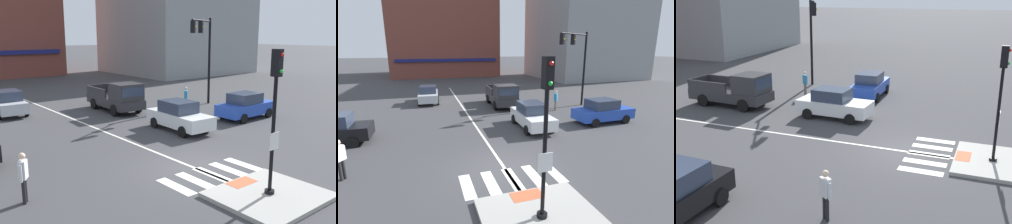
# 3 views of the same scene
# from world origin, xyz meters

# --- Properties ---
(ground_plane) EXTENTS (300.00, 300.00, 0.00)m
(ground_plane) POSITION_xyz_m (0.00, 0.00, 0.00)
(ground_plane) COLOR #3D3D3F
(traffic_island) EXTENTS (3.55, 3.03, 0.15)m
(traffic_island) POSITION_xyz_m (0.00, -3.48, 0.07)
(traffic_island) COLOR #A3A099
(traffic_island) RESTS_ON ground
(tactile_pad_front) EXTENTS (1.10, 0.60, 0.01)m
(tactile_pad_front) POSITION_xyz_m (0.00, -2.32, 0.15)
(tactile_pad_front) COLOR #DB5B38
(tactile_pad_front) RESTS_ON traffic_island
(signal_pole) EXTENTS (0.44, 0.38, 4.68)m
(signal_pole) POSITION_xyz_m (0.00, -3.49, 2.97)
(signal_pole) COLOR black
(signal_pole) RESTS_ON traffic_island
(crosswalk_stripe_a) EXTENTS (0.44, 1.80, 0.01)m
(crosswalk_stripe_a) POSITION_xyz_m (-1.81, -0.87, 0.00)
(crosswalk_stripe_a) COLOR silver
(crosswalk_stripe_a) RESTS_ON ground
(crosswalk_stripe_b) EXTENTS (0.44, 1.80, 0.01)m
(crosswalk_stripe_b) POSITION_xyz_m (-0.90, -0.87, 0.00)
(crosswalk_stripe_b) COLOR silver
(crosswalk_stripe_b) RESTS_ON ground
(crosswalk_stripe_c) EXTENTS (0.44, 1.80, 0.01)m
(crosswalk_stripe_c) POSITION_xyz_m (0.00, -0.87, 0.00)
(crosswalk_stripe_c) COLOR silver
(crosswalk_stripe_c) RESTS_ON ground
(crosswalk_stripe_d) EXTENTS (0.44, 1.80, 0.01)m
(crosswalk_stripe_d) POSITION_xyz_m (0.90, -0.87, 0.00)
(crosswalk_stripe_d) COLOR silver
(crosswalk_stripe_d) RESTS_ON ground
(crosswalk_stripe_e) EXTENTS (0.44, 1.80, 0.01)m
(crosswalk_stripe_e) POSITION_xyz_m (1.81, -0.87, 0.00)
(crosswalk_stripe_e) COLOR silver
(crosswalk_stripe_e) RESTS_ON ground
(lane_centre_line) EXTENTS (0.14, 28.00, 0.01)m
(lane_centre_line) POSITION_xyz_m (-0.03, 10.00, 0.00)
(lane_centre_line) COLOR silver
(lane_centre_line) RESTS_ON ground
(traffic_light_mast) EXTENTS (3.79, 2.24, 6.41)m
(traffic_light_mast) POSITION_xyz_m (9.36, 9.20, 4.42)
(traffic_light_mast) COLOR black
(traffic_light_mast) RESTS_ON ground
(building_corner_left) EXTENTS (16.71, 16.17, 19.11)m
(building_corner_left) POSITION_xyz_m (24.37, 30.17, 9.58)
(building_corner_left) COLOR gray
(building_corner_left) RESTS_ON ground
(car_white_eastbound_mid) EXTENTS (1.96, 4.16, 1.64)m
(car_white_eastbound_mid) POSITION_xyz_m (3.42, 5.03, 0.81)
(car_white_eastbound_mid) COLOR white
(car_white_eastbound_mid) RESTS_ON ground
(car_blue_cross_right) EXTENTS (4.15, 1.95, 1.64)m
(car_blue_cross_right) POSITION_xyz_m (8.59, 4.62, 0.81)
(car_blue_cross_right) COLOR #2347B7
(car_blue_cross_right) RESTS_ON ground
(car_silver_westbound_distant) EXTENTS (1.99, 4.17, 1.64)m
(car_silver_westbound_distant) POSITION_xyz_m (-2.81, 15.15, 0.81)
(car_silver_westbound_distant) COLOR silver
(car_silver_westbound_distant) RESTS_ON ground
(pickup_truck_charcoal_eastbound_far) EXTENTS (2.22, 5.18, 2.08)m
(pickup_truck_charcoal_eastbound_far) POSITION_xyz_m (3.40, 11.46, 0.98)
(pickup_truck_charcoal_eastbound_far) COLOR #2D2D30
(pickup_truck_charcoal_eastbound_far) RESTS_ON ground
(pedestrian_at_curb_left) EXTENTS (0.38, 0.47, 1.67)m
(pedestrian_at_curb_left) POSITION_xyz_m (-6.37, 1.15, 0.98)
(pedestrian_at_curb_left) COLOR black
(pedestrian_at_curb_left) RESTS_ON ground
(pedestrian_waiting_far_side) EXTENTS (0.41, 0.42, 1.67)m
(pedestrian_waiting_far_side) POSITION_xyz_m (7.21, 8.75, 0.98)
(pedestrian_waiting_far_side) COLOR #6B6051
(pedestrian_waiting_far_side) RESTS_ON ground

